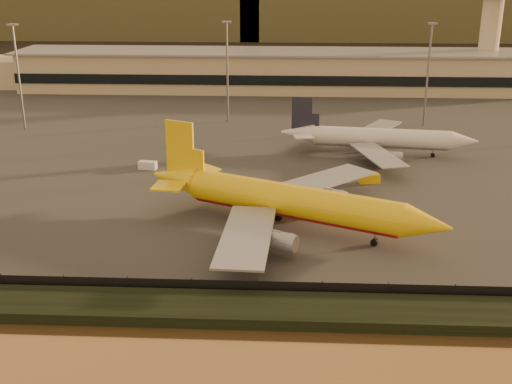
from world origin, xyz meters
TOP-DOWN VIEW (x-y plane):
  - ground at (0.00, 0.00)m, footprint 900.00×900.00m
  - embankment at (0.00, -17.00)m, footprint 320.00×7.00m
  - tarmac at (0.00, 95.00)m, footprint 320.00×220.00m
  - perimeter_fence at (0.00, -13.00)m, footprint 300.00×0.05m
  - terminal_building at (-14.52, 125.55)m, footprint 202.00×25.00m
  - control_tower at (70.00, 131.00)m, footprint 11.20×11.20m
  - apron_light_masts at (15.00, 75.00)m, footprint 152.20×12.20m
  - dhl_cargo_jet at (5.73, 9.06)m, footprint 47.09×44.63m
  - white_narrowbody_jet at (24.84, 50.96)m, footprint 41.66×40.38m
  - gse_vehicle_yellow at (20.97, 31.75)m, footprint 4.06×2.37m
  - gse_vehicle_white at (-22.35, 38.20)m, footprint 3.74×2.07m

SIDE VIEW (x-z plane):
  - ground at x=0.00m, z-range 0.00..0.00m
  - tarmac at x=0.00m, z-range 0.00..0.20m
  - embankment at x=0.00m, z-range 0.00..1.40m
  - gse_vehicle_white at x=-22.35m, z-range 0.20..1.80m
  - gse_vehicle_yellow at x=20.97m, z-range 0.20..1.92m
  - perimeter_fence at x=0.00m, z-range 0.20..2.40m
  - white_narrowbody_jet at x=24.84m, z-range -2.21..9.76m
  - dhl_cargo_jet at x=5.73m, z-range -2.80..12.08m
  - terminal_building at x=-14.52m, z-range -0.05..12.55m
  - apron_light_masts at x=15.00m, z-range 3.00..28.40m
  - control_tower at x=70.00m, z-range 3.91..39.41m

